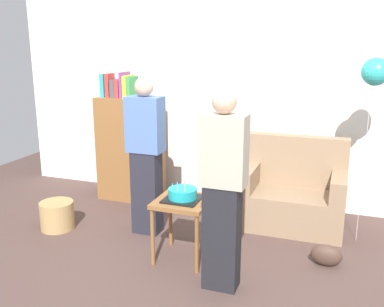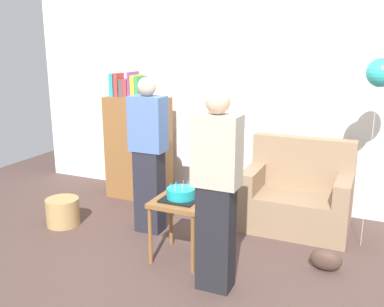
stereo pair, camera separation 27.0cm
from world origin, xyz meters
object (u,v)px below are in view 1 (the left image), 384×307
Objects in this scene: side_table at (183,209)px; person_holding_cake at (223,191)px; person_blowing_candles at (146,156)px; handbag at (326,255)px; couch at (293,195)px; balloon_bunch at (381,70)px; wicker_basket at (57,215)px; birthday_cake at (183,194)px; bookshelf at (130,146)px.

side_table is 0.36× the size of person_holding_cake.
person_blowing_candles is 1.98m from handbag.
couch is at bearing -113.99° from person_holding_cake.
person_holding_cake is 0.88× the size of balloon_bunch.
side_table is 1.36m from handbag.
handbag is (2.78, 0.15, -0.05)m from wicker_basket.
balloon_bunch is at bearing 29.98° from birthday_cake.
side_table is at bearing -150.02° from balloon_bunch.
balloon_bunch is at bearing 62.25° from handbag.
birthday_cake is 0.20× the size of person_blowing_candles.
birthday_cake is at bearing -46.67° from bookshelf.
handbag is (0.42, -0.83, -0.24)m from couch.
couch is at bearing -3.76° from bookshelf.
bookshelf is at bearing 133.33° from birthday_cake.
balloon_bunch is at bearing 29.98° from side_table.
balloon_bunch is (3.11, 0.76, 1.56)m from wicker_basket.
side_table is at bearing 127.20° from birthday_cake.
handbag is at bearing -7.70° from person_blowing_candles.
couch is 1.57m from balloon_bunch.
person_holding_cake is at bearing -36.03° from side_table.
person_blowing_candles reaches higher than bookshelf.
bookshelf is at bearing -53.51° from person_holding_cake.
side_table is at bearing -126.83° from couch.
person_blowing_candles is 1.00× the size of person_holding_cake.
wicker_basket is (-1.51, 0.16, -0.34)m from side_table.
bookshelf is 1.28m from wicker_basket.
birthday_cake is (0.00, -0.00, 0.14)m from side_table.
wicker_basket is at bearing -105.87° from bookshelf.
person_holding_cake reaches higher than handbag.
person_holding_cake is at bearing -44.02° from bookshelf.
balloon_bunch is at bearing -141.21° from person_holding_cake.
bookshelf is 1.76m from side_table.
balloon_bunch reaches higher than couch.
bookshelf is 4.47× the size of wicker_basket.
side_table is 0.14m from birthday_cake.
handbag is at bearing 13.55° from birthday_cake.
person_blowing_candles is 4.53× the size of wicker_basket.
balloon_bunch is (1.59, 0.92, 1.08)m from birthday_cake.
bookshelf reaches higher than couch.
person_holding_cake is 4.53× the size of wicker_basket.
couch is 0.68× the size of bookshelf.
side_table is 1.56m from wicker_basket.
person_blowing_candles is (-0.56, 0.42, 0.34)m from side_table.
birthday_cake reaches higher than wicker_basket.
wicker_basket is at bearing -166.25° from balloon_bunch.
balloon_bunch is at bearing 8.89° from person_blowing_candles.
person_holding_cake is 5.82× the size of handbag.
side_table is 0.78m from person_blowing_candles.
wicker_basket is 0.19× the size of balloon_bunch.
side_table is at bearing -46.67° from bookshelf.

